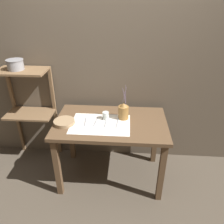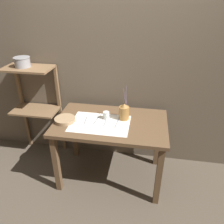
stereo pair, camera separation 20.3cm
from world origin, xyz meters
name	(u,v)px [view 1 (the left image)]	position (x,y,z in m)	size (l,w,h in m)	color
ground_plane	(111,175)	(0.00, 0.00, 0.00)	(12.00, 12.00, 0.00)	brown
stone_wall_back	(114,72)	(0.00, 0.49, 1.20)	(7.00, 0.06, 2.40)	brown
wooden_table	(111,130)	(0.00, 0.00, 0.68)	(1.23, 0.76, 0.79)	brown
wooden_shelf_unit	(29,99)	(-1.04, 0.31, 0.89)	(0.58, 0.34, 1.27)	brown
linen_cloth	(100,124)	(-0.11, -0.06, 0.79)	(0.63, 0.44, 0.00)	white
pitcher_with_flowers	(123,112)	(0.13, 0.08, 0.88)	(0.11, 0.11, 0.40)	olive
wooden_bowl	(64,122)	(-0.50, -0.08, 0.81)	(0.23, 0.23, 0.04)	#9E7F5B
glass_tumbler_near	(106,116)	(-0.06, 0.05, 0.83)	(0.07, 0.07, 0.09)	silver
fork_outer	(85,122)	(-0.28, -0.03, 0.79)	(0.03, 0.18, 0.00)	#939399
fork_inner	(96,122)	(-0.16, -0.03, 0.79)	(0.03, 0.18, 0.00)	#939399
knife_center	(106,122)	(-0.05, -0.03, 0.79)	(0.02, 0.18, 0.00)	#939399
spoon_outer	(118,120)	(0.08, 0.02, 0.80)	(0.03, 0.19, 0.02)	#939399
metal_pot_large	(15,64)	(-1.09, 0.27, 1.33)	(0.19, 0.19, 0.12)	#939399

